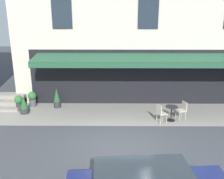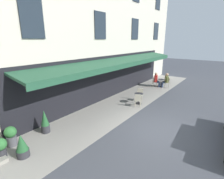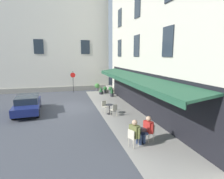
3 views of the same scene
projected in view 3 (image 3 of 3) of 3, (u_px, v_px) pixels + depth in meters
name	position (u px, v px, depth m)	size (l,w,h in m)	color
ground_plane	(75.00, 107.00, 16.28)	(70.00, 70.00, 0.00)	#42444C
sidewalk_cafe_terrace	(124.00, 115.00, 14.04)	(20.50, 3.20, 0.01)	gray
cafe_building_facade	(208.00, 13.00, 13.54)	(20.00, 10.70, 15.00)	beige
corner_building_facade	(42.00, 34.00, 26.45)	(10.12, 17.00, 15.00)	silver
back_alley_steps	(108.00, 89.00, 23.67)	(2.40, 1.75, 0.60)	gray
cafe_table_near_entrance	(109.00, 108.00, 14.27)	(0.60, 0.60, 0.75)	black
cafe_chair_cream_back_row	(105.00, 105.00, 14.75)	(0.53, 0.53, 0.91)	beige
cafe_chair_cream_corner_right	(114.00, 109.00, 13.75)	(0.51, 0.51, 0.91)	beige
cafe_table_mid_terrace	(141.00, 134.00, 9.46)	(0.60, 0.60, 0.75)	black
cafe_chair_cream_by_window	(132.00, 137.00, 9.04)	(0.54, 0.54, 0.91)	beige
cafe_chair_cream_near_door	(150.00, 131.00, 9.77)	(0.50, 0.50, 0.91)	beige
seated_patron_in_olive	(135.00, 132.00, 9.15)	(0.65, 0.68, 1.36)	navy
seated_companion_in_red	(147.00, 128.00, 9.63)	(0.68, 0.65, 1.36)	navy
no_parking_sign	(73.00, 78.00, 22.45)	(0.14, 0.58, 2.60)	black
potted_plant_entrance_left	(110.00, 90.00, 21.94)	(0.47, 0.47, 0.87)	#4C4C51
potted_plant_entrance_right	(101.00, 90.00, 21.75)	(0.46, 0.46, 0.94)	#2D2D33
potted_plant_mid_terrace	(105.00, 89.00, 22.38)	(0.47, 0.47, 0.80)	#2D2D33
potted_plant_under_sign	(112.00, 92.00, 20.49)	(0.39, 0.39, 1.14)	#2D2D33
potted_plant_by_steps	(97.00, 86.00, 23.77)	(0.63, 0.63, 0.98)	#4C4C51
parked_car_navy	(28.00, 104.00, 14.57)	(4.41, 2.08, 1.33)	navy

